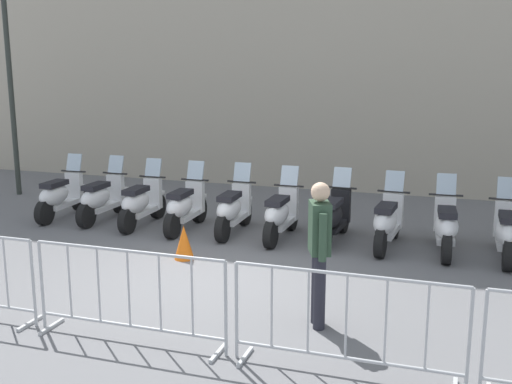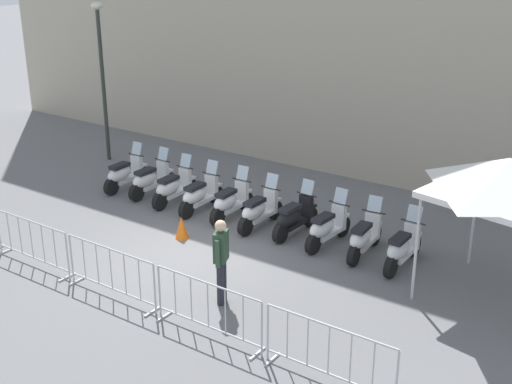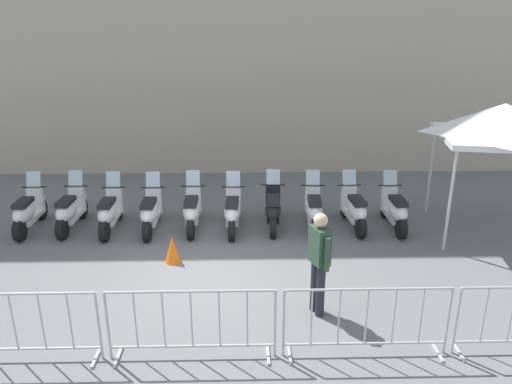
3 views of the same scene
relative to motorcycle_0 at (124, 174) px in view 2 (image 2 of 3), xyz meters
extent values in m
plane|color=slate|center=(4.53, -1.50, -0.45)|extent=(120.00, 120.00, 0.00)
cylinder|color=black|center=(-0.16, 0.68, -0.21)|extent=(0.24, 0.50, 0.48)
cylinder|color=black|center=(0.12, -0.53, -0.21)|extent=(0.24, 0.50, 0.48)
cube|color=white|center=(-0.02, 0.08, -0.17)|extent=(0.47, 0.91, 0.10)
ellipsoid|color=white|center=(0.04, -0.19, 0.07)|extent=(0.54, 0.90, 0.40)
cube|color=black|center=(0.04, -0.16, 0.29)|extent=(0.41, 0.65, 0.10)
cube|color=white|center=(-0.12, 0.50, 0.10)|extent=(0.36, 0.21, 0.60)
cylinder|color=black|center=(-0.12, 0.50, 0.43)|extent=(0.55, 0.16, 0.04)
cube|color=silver|center=(-0.13, 0.55, 0.61)|extent=(0.34, 0.21, 0.35)
cube|color=white|center=(-0.16, 0.68, 0.06)|extent=(0.27, 0.36, 0.06)
cylinder|color=black|center=(0.77, 0.92, -0.21)|extent=(0.22, 0.50, 0.48)
cylinder|color=black|center=(0.99, -0.30, -0.21)|extent=(0.22, 0.50, 0.48)
cube|color=white|center=(0.88, 0.31, -0.17)|extent=(0.43, 0.90, 0.10)
ellipsoid|color=white|center=(0.93, 0.04, 0.07)|extent=(0.50, 0.89, 0.40)
cube|color=black|center=(0.92, 0.07, 0.29)|extent=(0.38, 0.64, 0.10)
cube|color=white|center=(0.80, 0.74, 0.10)|extent=(0.36, 0.20, 0.60)
cylinder|color=black|center=(0.80, 0.74, 0.43)|extent=(0.56, 0.13, 0.04)
cube|color=silver|center=(0.80, 0.79, 0.61)|extent=(0.34, 0.19, 0.35)
cube|color=white|center=(0.77, 0.92, 0.06)|extent=(0.25, 0.35, 0.06)
cylinder|color=black|center=(1.68, 0.99, -0.21)|extent=(0.24, 0.50, 0.48)
cylinder|color=black|center=(1.94, -0.23, -0.21)|extent=(0.24, 0.50, 0.48)
cube|color=white|center=(1.81, 0.38, -0.17)|extent=(0.45, 0.91, 0.10)
ellipsoid|color=white|center=(1.87, 0.11, 0.07)|extent=(0.53, 0.90, 0.40)
cube|color=black|center=(1.86, 0.14, 0.29)|extent=(0.40, 0.64, 0.10)
cube|color=white|center=(1.72, 0.80, 0.10)|extent=(0.36, 0.21, 0.60)
cylinder|color=black|center=(1.72, 0.80, 0.43)|extent=(0.56, 0.15, 0.04)
cube|color=silver|center=(1.71, 0.85, 0.61)|extent=(0.34, 0.20, 0.35)
cube|color=white|center=(1.68, 0.99, 0.06)|extent=(0.26, 0.35, 0.06)
cylinder|color=black|center=(2.59, 1.13, -0.21)|extent=(0.24, 0.50, 0.48)
cylinder|color=black|center=(2.85, -0.08, -0.21)|extent=(0.24, 0.50, 0.48)
cube|color=white|center=(2.72, 0.52, -0.17)|extent=(0.45, 0.91, 0.10)
ellipsoid|color=white|center=(2.78, 0.25, 0.07)|extent=(0.53, 0.90, 0.40)
cube|color=black|center=(2.77, 0.28, 0.29)|extent=(0.40, 0.65, 0.10)
cube|color=white|center=(2.63, 0.95, 0.10)|extent=(0.36, 0.21, 0.60)
cylinder|color=black|center=(2.63, 0.95, 0.43)|extent=(0.56, 0.15, 0.04)
cube|color=silver|center=(2.62, 1.00, 0.61)|extent=(0.34, 0.20, 0.35)
cube|color=white|center=(2.59, 1.13, 0.06)|extent=(0.26, 0.35, 0.06)
cylinder|color=black|center=(3.48, 1.38, -0.21)|extent=(0.24, 0.50, 0.48)
cylinder|color=black|center=(3.75, 0.17, -0.21)|extent=(0.24, 0.50, 0.48)
cube|color=white|center=(3.62, 0.78, -0.17)|extent=(0.46, 0.91, 0.10)
ellipsoid|color=white|center=(3.68, 0.51, 0.07)|extent=(0.53, 0.90, 0.40)
cube|color=black|center=(3.67, 0.54, 0.29)|extent=(0.40, 0.65, 0.10)
cube|color=white|center=(3.52, 1.20, 0.10)|extent=(0.36, 0.21, 0.60)
cylinder|color=black|center=(3.52, 1.20, 0.43)|extent=(0.55, 0.15, 0.04)
cube|color=silver|center=(3.51, 1.25, 0.61)|extent=(0.34, 0.20, 0.35)
cube|color=white|center=(3.48, 1.38, 0.06)|extent=(0.26, 0.36, 0.06)
cylinder|color=black|center=(4.43, 1.49, -0.21)|extent=(0.22, 0.50, 0.48)
cylinder|color=black|center=(4.65, 0.27, -0.21)|extent=(0.22, 0.50, 0.48)
cube|color=white|center=(4.54, 0.88, -0.17)|extent=(0.43, 0.90, 0.10)
ellipsoid|color=white|center=(4.59, 0.60, 0.07)|extent=(0.50, 0.89, 0.40)
cube|color=black|center=(4.58, 0.64, 0.29)|extent=(0.38, 0.64, 0.10)
cube|color=white|center=(4.46, 1.31, 0.10)|extent=(0.36, 0.20, 0.60)
cylinder|color=black|center=(4.46, 1.31, 0.43)|extent=(0.56, 0.13, 0.04)
cube|color=silver|center=(4.46, 1.36, 0.61)|extent=(0.34, 0.19, 0.35)
cube|color=white|center=(4.43, 1.49, 0.06)|extent=(0.25, 0.35, 0.06)
cylinder|color=black|center=(5.34, 1.79, -0.21)|extent=(0.20, 0.49, 0.48)
cylinder|color=black|center=(5.51, 0.57, -0.21)|extent=(0.20, 0.49, 0.48)
cube|color=black|center=(5.42, 1.18, -0.17)|extent=(0.40, 0.90, 0.10)
ellipsoid|color=black|center=(5.46, 0.90, 0.07)|extent=(0.47, 0.88, 0.40)
cube|color=black|center=(5.46, 0.93, 0.29)|extent=(0.36, 0.63, 0.10)
cube|color=black|center=(5.36, 1.61, 0.10)|extent=(0.36, 0.19, 0.60)
cylinder|color=black|center=(5.36, 1.61, 0.43)|extent=(0.56, 0.11, 0.04)
cube|color=silver|center=(5.36, 1.66, 0.61)|extent=(0.34, 0.18, 0.35)
cube|color=black|center=(5.34, 1.79, 0.06)|extent=(0.24, 0.34, 0.06)
cylinder|color=black|center=(6.27, 1.91, -0.21)|extent=(0.20, 0.49, 0.48)
cylinder|color=black|center=(6.42, 0.67, -0.21)|extent=(0.20, 0.49, 0.48)
cube|color=white|center=(6.35, 1.29, -0.17)|extent=(0.39, 0.90, 0.10)
ellipsoid|color=white|center=(6.38, 1.01, 0.07)|extent=(0.46, 0.88, 0.40)
cube|color=black|center=(6.38, 1.04, 0.29)|extent=(0.35, 0.63, 0.10)
cube|color=white|center=(6.29, 1.72, 0.10)|extent=(0.35, 0.18, 0.60)
cylinder|color=black|center=(6.29, 1.72, 0.43)|extent=(0.56, 0.10, 0.04)
cube|color=silver|center=(6.29, 1.77, 0.61)|extent=(0.33, 0.18, 0.35)
cube|color=white|center=(6.27, 1.91, 0.06)|extent=(0.24, 0.34, 0.06)
cylinder|color=black|center=(7.09, 2.06, -0.21)|extent=(0.26, 0.50, 0.48)
cylinder|color=black|center=(7.41, 0.87, -0.21)|extent=(0.26, 0.50, 0.48)
cube|color=white|center=(7.25, 1.46, -0.17)|extent=(0.50, 0.91, 0.10)
ellipsoid|color=white|center=(7.33, 1.19, 0.07)|extent=(0.57, 0.90, 0.40)
cube|color=black|center=(7.32, 1.22, 0.29)|extent=(0.43, 0.65, 0.10)
cube|color=white|center=(7.14, 1.88, 0.10)|extent=(0.36, 0.22, 0.60)
cylinder|color=black|center=(7.14, 1.88, 0.43)|extent=(0.55, 0.18, 0.04)
cube|color=silver|center=(7.13, 1.93, 0.61)|extent=(0.35, 0.22, 0.35)
cube|color=white|center=(7.09, 2.06, 0.06)|extent=(0.28, 0.36, 0.06)
cylinder|color=black|center=(8.05, 2.21, -0.21)|extent=(0.23, 0.50, 0.48)
cylinder|color=black|center=(8.29, 0.99, -0.21)|extent=(0.23, 0.50, 0.48)
cube|color=white|center=(8.17, 1.60, -0.17)|extent=(0.44, 0.91, 0.10)
ellipsoid|color=white|center=(8.22, 1.32, 0.07)|extent=(0.51, 0.89, 0.40)
cube|color=black|center=(8.22, 1.35, 0.29)|extent=(0.39, 0.64, 0.10)
cube|color=white|center=(8.09, 2.02, 0.10)|extent=(0.36, 0.20, 0.60)
cylinder|color=black|center=(8.09, 2.02, 0.43)|extent=(0.56, 0.14, 0.04)
cube|color=silver|center=(8.08, 2.07, 0.61)|extent=(0.34, 0.20, 0.35)
cube|color=white|center=(8.05, 2.21, 0.06)|extent=(0.26, 0.35, 0.06)
cube|color=#B2B5B7|center=(1.55, -4.28, -0.43)|extent=(0.12, 0.44, 0.04)
cube|color=#B2B5B7|center=(3.62, -3.88, -0.43)|extent=(0.12, 0.44, 0.04)
cylinder|color=#B2B5B7|center=(3.71, -3.86, 0.07)|extent=(0.04, 0.04, 1.05)
cylinder|color=#B2B5B7|center=(2.58, -4.08, 0.60)|extent=(2.25, 0.47, 0.04)
cylinder|color=#B2B5B7|center=(2.58, -4.08, -0.27)|extent=(2.25, 0.47, 0.04)
cylinder|color=#B2B5B7|center=(1.83, -4.23, 0.16)|extent=(0.02, 0.02, 0.87)
cylinder|color=#B2B5B7|center=(2.21, -4.15, 0.16)|extent=(0.02, 0.02, 0.87)
cylinder|color=#B2B5B7|center=(2.58, -4.08, 0.16)|extent=(0.02, 0.02, 0.87)
cylinder|color=#B2B5B7|center=(2.96, -4.01, 0.16)|extent=(0.02, 0.02, 0.87)
cylinder|color=#B2B5B7|center=(3.33, -3.94, 0.16)|extent=(0.02, 0.02, 0.87)
cube|color=#B2B5B7|center=(3.91, -3.82, -0.43)|extent=(0.12, 0.44, 0.04)
cube|color=#B2B5B7|center=(5.98, -3.42, -0.43)|extent=(0.12, 0.44, 0.04)
cylinder|color=#B2B5B7|center=(3.82, -3.84, 0.07)|extent=(0.04, 0.04, 1.05)
cylinder|color=#B2B5B7|center=(6.07, -3.40, 0.07)|extent=(0.04, 0.04, 1.05)
cylinder|color=#B2B5B7|center=(4.95, -3.62, 0.60)|extent=(2.25, 0.47, 0.04)
cylinder|color=#B2B5B7|center=(4.95, -3.62, -0.27)|extent=(2.25, 0.47, 0.04)
cylinder|color=#B2B5B7|center=(4.20, -3.77, 0.16)|extent=(0.02, 0.02, 0.87)
cylinder|color=#B2B5B7|center=(4.57, -3.69, 0.16)|extent=(0.02, 0.02, 0.87)
cylinder|color=#B2B5B7|center=(4.95, -3.62, 0.16)|extent=(0.02, 0.02, 0.87)
cylinder|color=#B2B5B7|center=(5.32, -3.55, 0.16)|extent=(0.02, 0.02, 0.87)
cylinder|color=#B2B5B7|center=(5.70, -3.47, 0.16)|extent=(0.02, 0.02, 0.87)
cube|color=#B2B5B7|center=(6.28, -3.36, -0.43)|extent=(0.12, 0.44, 0.04)
cube|color=#B2B5B7|center=(8.34, -2.96, -0.43)|extent=(0.12, 0.44, 0.04)
cylinder|color=#B2B5B7|center=(6.19, -3.38, 0.07)|extent=(0.04, 0.04, 1.05)
cylinder|color=#B2B5B7|center=(8.43, -2.94, 0.07)|extent=(0.04, 0.04, 1.05)
cylinder|color=#B2B5B7|center=(7.31, -3.16, 0.60)|extent=(2.25, 0.47, 0.04)
cylinder|color=#B2B5B7|center=(7.31, -3.16, -0.27)|extent=(2.25, 0.47, 0.04)
cylinder|color=#B2B5B7|center=(6.56, -3.30, 0.16)|extent=(0.02, 0.02, 0.87)
cylinder|color=#B2B5B7|center=(6.94, -3.23, 0.16)|extent=(0.02, 0.02, 0.87)
cylinder|color=#B2B5B7|center=(7.31, -3.16, 0.16)|extent=(0.02, 0.02, 0.87)
cylinder|color=#B2B5B7|center=(7.69, -3.08, 0.16)|extent=(0.02, 0.02, 0.87)
cylinder|color=#B2B5B7|center=(8.06, -3.01, 0.16)|extent=(0.02, 0.02, 0.87)
cube|color=#B2B5B7|center=(8.64, -2.90, -0.43)|extent=(0.12, 0.44, 0.04)
cylinder|color=#B2B5B7|center=(8.55, -2.92, 0.07)|extent=(0.04, 0.04, 1.05)
cylinder|color=#B2B5B7|center=(10.80, -2.48, 0.07)|extent=(0.04, 0.04, 1.05)
cylinder|color=#B2B5B7|center=(9.67, -2.70, 0.60)|extent=(2.25, 0.47, 0.04)
cylinder|color=#B2B5B7|center=(9.67, -2.70, -0.27)|extent=(2.25, 0.47, 0.04)
cylinder|color=#B2B5B7|center=(8.93, -2.84, 0.16)|extent=(0.02, 0.02, 0.87)
cylinder|color=#B2B5B7|center=(9.30, -2.77, 0.16)|extent=(0.02, 0.02, 0.87)
cylinder|color=#B2B5B7|center=(9.67, -2.70, 0.16)|extent=(0.02, 0.02, 0.87)
cylinder|color=#B2B5B7|center=(10.05, -2.62, 0.16)|extent=(0.02, 0.02, 0.87)
cylinder|color=#B2B5B7|center=(10.42, -2.55, 0.16)|extent=(0.02, 0.02, 0.87)
cylinder|color=#2D332D|center=(-2.68, 1.18, 1.87)|extent=(0.12, 0.12, 4.65)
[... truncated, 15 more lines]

